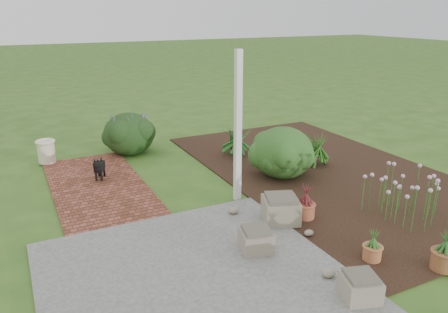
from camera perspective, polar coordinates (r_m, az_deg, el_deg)
name	(u,v)px	position (r m, az deg, el deg)	size (l,w,h in m)	color
ground	(224,205)	(7.25, 0.00, -6.39)	(80.00, 80.00, 0.00)	#335B1D
concrete_patio	(196,279)	(5.39, -3.71, -15.74)	(3.50, 3.50, 0.04)	#595957
brick_path	(98,186)	(8.30, -16.14, -3.66)	(1.60, 3.50, 0.04)	brown
garden_bed	(325,171)	(8.92, 13.05, -1.89)	(4.00, 7.00, 0.03)	black
veranda_post	(238,129)	(7.03, 1.83, 3.67)	(0.10, 0.10, 2.50)	white
stone_trough_near	(360,288)	(5.22, 17.33, -16.03)	(0.38, 0.38, 0.26)	gray
stone_trough_mid	(281,210)	(6.64, 7.40, -6.96)	(0.52, 0.52, 0.34)	#76715B
stone_trough_far	(256,240)	(5.87, 4.21, -10.88)	(0.40, 0.40, 0.27)	#736D57
black_dog	(99,167)	(8.46, -16.01, -1.29)	(0.28, 0.46, 0.42)	black
cream_ceramic_urn	(46,152)	(9.78, -22.18, 0.59)	(0.34, 0.34, 0.46)	#EDE1C3
evergreen_shrub	(283,151)	(8.34, 7.70, 0.69)	(1.16, 1.16, 0.98)	#0E4114
agapanthus_clump_back	(315,146)	(9.11, 11.75, 1.40)	(0.89, 0.89, 0.80)	#194414
agapanthus_clump_front	(237,138)	(9.49, 1.68, 2.49)	(0.90, 0.90, 0.80)	#114219
pink_flower_patch	(409,194)	(7.25, 23.00, -4.52)	(1.15, 1.15, 0.73)	#113D0F
terracotta_pot_bronze	(305,210)	(6.85, 10.57, -6.94)	(0.29, 0.29, 0.23)	#A35537
terracotta_pot_small_left	(372,253)	(5.99, 18.78, -11.79)	(0.23, 0.23, 0.19)	#B4683C
terracotta_pot_small_right	(443,260)	(6.12, 26.72, -11.98)	(0.29, 0.29, 0.24)	#955632
purple_flowering_bush	(129,133)	(9.92, -12.32, 3.05)	(1.12, 1.12, 0.95)	black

